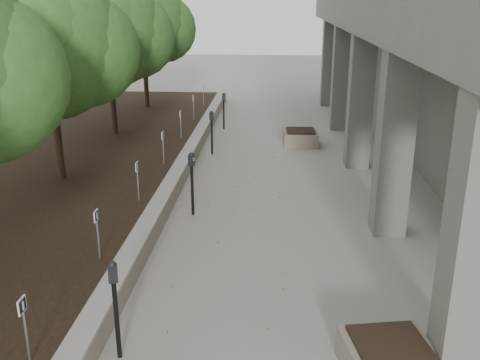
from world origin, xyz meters
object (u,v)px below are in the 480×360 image
(parking_meter_3, at_px, (192,184))
(parking_meter_4, at_px, (212,133))
(planter_back, at_px, (300,137))
(parking_meter_2, at_px, (116,310))
(parking_meter_5, at_px, (224,111))
(crabapple_tree_5, at_px, (144,44))
(planter_front, at_px, (389,360))
(crabapple_tree_4, at_px, (109,56))
(crabapple_tree_3, at_px, (51,76))

(parking_meter_3, distance_m, parking_meter_4, 5.29)
(parking_meter_4, distance_m, planter_back, 3.34)
(parking_meter_2, xyz_separation_m, parking_meter_5, (0.18, 14.45, -0.06))
(crabapple_tree_5, relative_size, planter_front, 4.63)
(crabapple_tree_4, xyz_separation_m, crabapple_tree_5, (0.00, 5.00, 0.00))
(planter_front, bearing_deg, crabapple_tree_5, 113.18)
(crabapple_tree_4, bearing_deg, planter_back, 3.32)
(crabapple_tree_5, bearing_deg, crabapple_tree_3, -90.00)
(parking_meter_2, distance_m, planter_back, 12.60)
(parking_meter_2, distance_m, parking_meter_5, 14.45)
(parking_meter_3, xyz_separation_m, parking_meter_5, (-0.08, 8.95, -0.06))
(parking_meter_4, bearing_deg, crabapple_tree_5, 132.00)
(parking_meter_2, bearing_deg, crabapple_tree_4, 88.00)
(parking_meter_5, relative_size, planter_back, 1.23)
(planter_front, bearing_deg, planter_back, 93.29)
(parking_meter_2, bearing_deg, parking_meter_3, 68.98)
(parking_meter_2, bearing_deg, parking_meter_4, 71.07)
(parking_meter_5, height_order, planter_back, parking_meter_5)
(crabapple_tree_5, height_order, planter_back, crabapple_tree_5)
(crabapple_tree_4, distance_m, crabapple_tree_5, 5.00)
(crabapple_tree_5, bearing_deg, parking_meter_4, -59.31)
(parking_meter_2, bearing_deg, crabapple_tree_3, 98.57)
(parking_meter_4, bearing_deg, parking_meter_5, 100.46)
(planter_front, bearing_deg, parking_meter_2, 177.18)
(crabapple_tree_4, xyz_separation_m, parking_meter_5, (3.63, 2.64, -2.40))
(crabapple_tree_4, relative_size, planter_back, 4.62)
(crabapple_tree_5, xyz_separation_m, parking_meter_3, (3.71, -11.31, -2.34))
(crabapple_tree_3, height_order, planter_front, crabapple_tree_3)
(parking_meter_3, height_order, parking_meter_5, parking_meter_3)
(crabapple_tree_4, xyz_separation_m, parking_meter_2, (3.44, -11.81, -2.34))
(crabapple_tree_3, xyz_separation_m, crabapple_tree_5, (0.00, 10.00, 0.00))
(parking_meter_3, bearing_deg, crabapple_tree_3, -179.78)
(parking_meter_4, xyz_separation_m, parking_meter_5, (0.05, 3.66, -0.02))
(planter_front, bearing_deg, crabapple_tree_4, 121.25)
(crabapple_tree_5, bearing_deg, parking_meter_5, -33.06)
(planter_front, bearing_deg, parking_meter_3, 122.12)
(crabapple_tree_3, bearing_deg, planter_back, 39.33)
(parking_meter_3, height_order, planter_front, parking_meter_3)
(crabapple_tree_3, xyz_separation_m, crabapple_tree_4, (0.00, 5.00, 0.00))
(parking_meter_5, height_order, planter_front, parking_meter_5)
(crabapple_tree_5, bearing_deg, parking_meter_2, -78.42)
(crabapple_tree_5, distance_m, parking_meter_5, 4.95)
(parking_meter_2, height_order, parking_meter_3, parking_meter_3)
(crabapple_tree_3, distance_m, parking_meter_2, 7.98)
(parking_meter_5, bearing_deg, planter_back, -38.73)
(crabapple_tree_3, distance_m, parking_meter_4, 5.85)
(parking_meter_2, distance_m, parking_meter_3, 5.51)
(crabapple_tree_3, bearing_deg, crabapple_tree_4, 90.00)
(crabapple_tree_5, bearing_deg, planter_back, -35.11)
(parking_meter_2, distance_m, parking_meter_4, 10.79)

